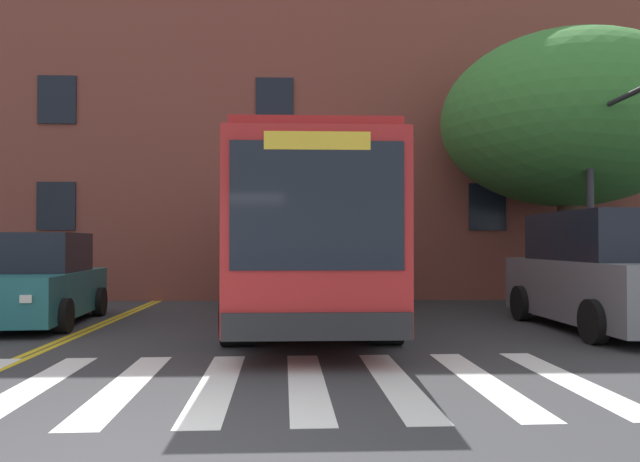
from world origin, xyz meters
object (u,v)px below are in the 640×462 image
at_px(street_tree_curbside_large, 569,121).
at_px(city_bus, 307,235).
at_px(car_grey_far_lane, 602,274).
at_px(car_white_behind_bus, 342,258).
at_px(traffic_light_near_corner, 629,154).
at_px(car_teal_near_lane, 37,283).

bearing_deg(street_tree_curbside_large, city_bus, -164.02).
relative_size(car_grey_far_lane, street_tree_curbside_large, 0.55).
bearing_deg(car_grey_far_lane, street_tree_curbside_large, 73.59).
relative_size(car_white_behind_bus, traffic_light_near_corner, 0.94).
xyz_separation_m(city_bus, car_teal_near_lane, (-5.66, -0.85, -1.02)).
bearing_deg(street_tree_curbside_large, car_teal_near_lane, -167.31).
relative_size(city_bus, car_grey_far_lane, 2.31).
bearing_deg(car_white_behind_bus, street_tree_curbside_large, -54.57).
bearing_deg(street_tree_curbside_large, traffic_light_near_corner, -98.60).
bearing_deg(car_teal_near_lane, car_grey_far_lane, -6.70).
bearing_deg(traffic_light_near_corner, city_bus, 161.73).
xyz_separation_m(car_grey_far_lane, street_tree_curbside_large, (1.23, 4.17, 3.80)).
bearing_deg(city_bus, street_tree_curbside_large, 15.98).
distance_m(car_teal_near_lane, car_grey_far_lane, 11.43).
bearing_deg(city_bus, car_grey_far_lane, -20.99).
distance_m(car_teal_near_lane, street_tree_curbside_large, 13.51).
relative_size(car_teal_near_lane, street_tree_curbside_large, 0.48).
height_order(car_teal_near_lane, car_grey_far_lane, car_grey_far_lane).
relative_size(traffic_light_near_corner, street_tree_curbside_large, 0.55).
xyz_separation_m(city_bus, street_tree_curbside_large, (6.92, 1.98, 3.02)).
distance_m(car_white_behind_bus, street_tree_curbside_large, 10.14).
xyz_separation_m(car_teal_near_lane, car_grey_far_lane, (11.35, -1.33, 0.23)).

